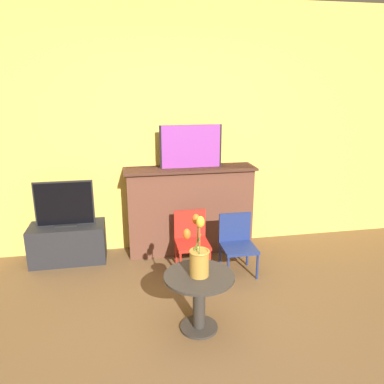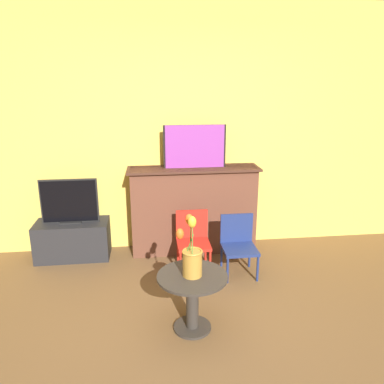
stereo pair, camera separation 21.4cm
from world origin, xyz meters
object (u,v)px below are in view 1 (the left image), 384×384
chair_blue (237,241)px  vase_tulips (199,257)px  tv_monitor (64,204)px  chair_red (191,238)px  painting (191,146)px

chair_blue → vase_tulips: 1.07m
tv_monitor → chair_blue: bearing=-17.9°
tv_monitor → vase_tulips: (1.14, -1.41, -0.02)m
tv_monitor → chair_red: (1.28, -0.38, -0.31)m
painting → chair_red: bearing=-99.7°
chair_red → vase_tulips: 1.08m
painting → chair_red: size_ratio=1.14×
painting → chair_blue: 1.12m
tv_monitor → vase_tulips: 1.82m
chair_red → vase_tulips: (-0.14, -1.03, 0.29)m
tv_monitor → chair_blue: (1.72, -0.55, -0.31)m
tv_monitor → vase_tulips: bearing=-51.0°
chair_red → chair_blue: bearing=-21.3°
painting → tv_monitor: size_ratio=1.13×
tv_monitor → chair_blue: 1.83m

